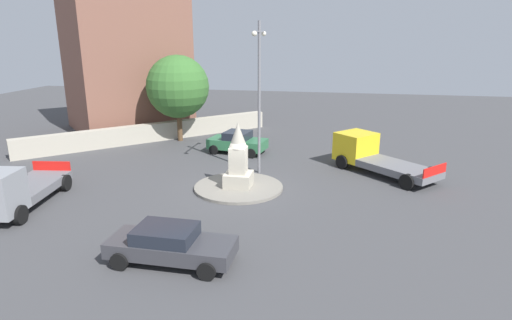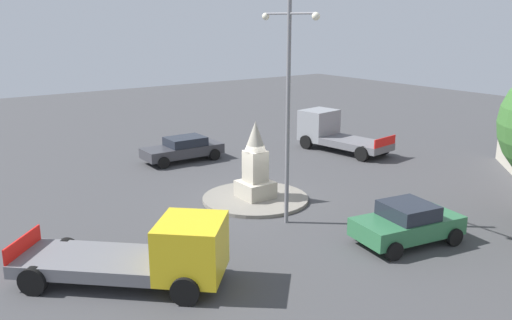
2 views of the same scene
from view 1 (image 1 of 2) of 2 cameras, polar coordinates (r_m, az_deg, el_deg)
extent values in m
plane|color=#424244|center=(22.74, -2.31, -3.79)|extent=(80.00, 80.00, 0.00)
cylinder|color=gray|center=(22.71, -2.32, -3.62)|extent=(4.66, 4.66, 0.15)
cube|color=#B2AA99|center=(22.57, -2.33, -2.58)|extent=(1.38, 1.38, 0.72)
cube|color=#B2AA99|center=(22.25, -2.36, -0.02)|extent=(0.85, 0.85, 1.38)
cone|color=#B2AA99|center=(21.91, -2.40, 3.32)|extent=(0.93, 0.93, 1.29)
cylinder|color=slate|center=(24.31, 0.43, 7.91)|extent=(0.16, 0.16, 8.51)
cylinder|color=slate|center=(24.74, 0.75, 16.61)|extent=(1.41, 0.08, 0.08)
cylinder|color=slate|center=(23.36, 0.12, 16.63)|extent=(1.41, 0.08, 0.08)
sphere|color=#F2EACC|center=(25.43, 1.04, 16.38)|extent=(0.28, 0.28, 0.28)
sphere|color=#F2EACC|center=(22.66, -0.22, 16.38)|extent=(0.28, 0.28, 0.28)
cube|color=#2D6B42|center=(29.36, -2.47, 2.18)|extent=(2.46, 4.10, 0.65)
cube|color=#1E232D|center=(29.22, -2.47, 3.29)|extent=(1.94, 1.87, 0.52)
cylinder|color=black|center=(29.17, -5.60, 1.36)|extent=(0.32, 0.67, 0.64)
cylinder|color=black|center=(30.78, -4.12, 2.20)|extent=(0.32, 0.67, 0.64)
cylinder|color=black|center=(28.13, -0.65, 0.88)|extent=(0.32, 0.67, 0.64)
cylinder|color=black|center=(29.80, 0.62, 1.77)|extent=(0.32, 0.67, 0.64)
cube|color=#38383D|center=(15.80, -11.10, -11.23)|extent=(1.81, 4.51, 0.55)
cube|color=#1E232D|center=(15.64, -11.88, -9.47)|extent=(1.62, 2.12, 0.48)
cylinder|color=black|center=(16.15, -4.60, -11.40)|extent=(0.23, 0.64, 0.64)
cylinder|color=black|center=(14.72, -6.54, -14.43)|extent=(0.23, 0.64, 0.64)
cylinder|color=black|center=(17.23, -14.82, -10.07)|extent=(0.23, 0.64, 0.64)
cylinder|color=black|center=(15.90, -17.61, -12.67)|extent=(0.23, 0.64, 0.64)
cube|color=yellow|center=(26.93, 13.06, 1.80)|extent=(2.82, 2.81, 1.67)
cube|color=slate|center=(25.25, 18.32, -1.09)|extent=(4.54, 4.65, 0.40)
cube|color=red|center=(24.01, 22.58, -1.29)|extent=(1.52, 1.42, 0.50)
cylinder|color=black|center=(26.42, 11.34, -0.25)|extent=(0.78, 0.81, 0.84)
cylinder|color=black|center=(27.96, 14.28, 0.48)|extent=(0.78, 0.81, 0.84)
cylinder|color=black|center=(23.77, 19.35, -2.76)|extent=(0.78, 0.81, 0.84)
cylinder|color=black|center=(25.48, 22.06, -1.78)|extent=(0.78, 0.81, 0.84)
cube|color=slate|center=(23.86, -27.44, -3.12)|extent=(4.22, 2.64, 0.41)
cube|color=red|center=(25.34, -25.43, -0.71)|extent=(0.34, 2.01, 0.50)
cylinder|color=black|center=(21.05, -28.76, -6.37)|extent=(0.87, 0.39, 0.84)
cylinder|color=black|center=(24.40, -23.88, -2.77)|extent=(0.87, 0.39, 0.84)
cylinder|color=black|center=(25.41, -28.14, -2.59)|extent=(0.87, 0.39, 0.84)
cube|color=#B2AA99|center=(33.55, -13.39, 3.60)|extent=(13.90, 14.47, 1.34)
cube|color=brown|center=(38.24, -16.89, 12.57)|extent=(11.96, 11.97, 11.50)
cylinder|color=brown|center=(33.13, -10.07, 4.63)|extent=(0.38, 0.38, 2.48)
sphere|color=#386B2D|center=(32.68, -10.32, 9.53)|extent=(4.61, 4.61, 4.61)
camera|label=2|loc=(39.86, 23.46, 15.00)|focal=37.65mm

